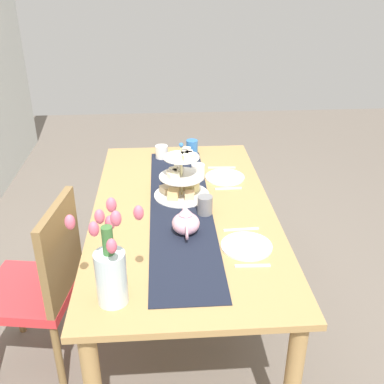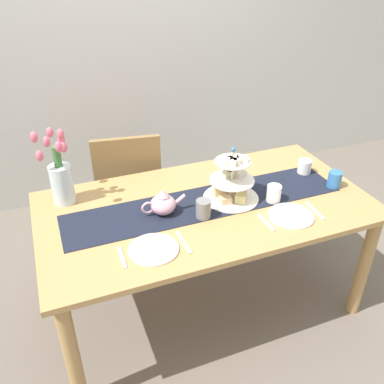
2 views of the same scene
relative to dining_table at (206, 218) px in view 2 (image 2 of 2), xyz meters
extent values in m
plane|color=#6B6056|center=(0.00, 0.00, -0.63)|extent=(8.00, 8.00, 0.00)
cube|color=silver|center=(0.00, 1.56, 0.67)|extent=(6.00, 0.08, 2.60)
cube|color=tan|center=(0.00, 0.00, 0.08)|extent=(1.75, 0.93, 0.03)
cylinder|color=tan|center=(-0.81, -0.39, -0.28)|extent=(0.07, 0.07, 0.69)
cylinder|color=tan|center=(0.81, -0.39, -0.28)|extent=(0.07, 0.07, 0.69)
cylinder|color=tan|center=(-0.81, 0.39, -0.28)|extent=(0.07, 0.07, 0.69)
cylinder|color=tan|center=(0.81, 0.39, -0.28)|extent=(0.07, 0.07, 0.69)
cylinder|color=olive|center=(-0.05, 0.91, -0.42)|extent=(0.04, 0.04, 0.41)
cylinder|color=olive|center=(-0.41, 0.97, -0.42)|extent=(0.04, 0.04, 0.41)
cylinder|color=olive|center=(-0.11, 0.56, -0.42)|extent=(0.04, 0.04, 0.41)
cylinder|color=olive|center=(-0.47, 0.61, -0.42)|extent=(0.04, 0.04, 0.41)
cube|color=red|center=(-0.26, 0.76, -0.19)|extent=(0.48, 0.48, 0.05)
cube|color=olive|center=(-0.29, 0.58, 0.06)|extent=(0.42, 0.10, 0.45)
cube|color=black|center=(0.00, 0.01, 0.10)|extent=(1.51, 0.31, 0.00)
cylinder|color=beige|center=(0.14, 0.00, 0.24)|extent=(0.01, 0.01, 0.28)
cylinder|color=white|center=(0.14, 0.00, 0.10)|extent=(0.30, 0.30, 0.01)
cylinder|color=white|center=(0.14, 0.00, 0.21)|extent=(0.24, 0.24, 0.01)
cylinder|color=white|center=(0.14, 0.00, 0.32)|extent=(0.19, 0.19, 0.01)
cube|color=beige|center=(0.20, 0.01, 0.12)|extent=(0.06, 0.06, 0.04)
cube|color=beige|center=(0.17, 0.08, 0.12)|extent=(0.08, 0.09, 0.04)
cube|color=#E4BE7A|center=(0.10, 0.05, 0.13)|extent=(0.07, 0.06, 0.05)
cube|color=#E8BD8A|center=(0.09, -0.04, 0.12)|extent=(0.06, 0.05, 0.04)
cube|color=#E2D081|center=(0.17, -0.06, 0.13)|extent=(0.08, 0.08, 0.05)
cube|color=silver|center=(0.20, 0.01, 0.23)|extent=(0.06, 0.05, 0.03)
cube|color=beige|center=(0.17, 0.04, 0.23)|extent=(0.07, 0.06, 0.03)
cube|color=silver|center=(0.15, 0.05, 0.23)|extent=(0.04, 0.06, 0.03)
cube|color=beige|center=(0.12, 0.04, 0.23)|extent=(0.06, 0.07, 0.03)
cube|color=beige|center=(0.11, 0.01, 0.34)|extent=(0.06, 0.05, 0.03)
cube|color=beige|center=(0.11, -0.02, 0.34)|extent=(0.06, 0.05, 0.03)
cube|color=#F1DBCB|center=(0.12, -0.04, 0.34)|extent=(0.06, 0.07, 0.03)
cube|color=silver|center=(0.15, -0.03, 0.34)|extent=(0.05, 0.06, 0.03)
cube|color=silver|center=(0.18, -0.03, 0.34)|extent=(0.07, 0.06, 0.03)
sphere|color=#3370B7|center=(0.14, 0.00, 0.39)|extent=(0.02, 0.02, 0.02)
ellipsoid|color=#E5A8BC|center=(-0.24, 0.00, 0.15)|extent=(0.13, 0.13, 0.10)
cone|color=#E5A8BC|center=(-0.24, 0.00, 0.22)|extent=(0.06, 0.06, 0.04)
cylinder|color=#E5A8BC|center=(-0.15, 0.00, 0.16)|extent=(0.07, 0.02, 0.06)
torus|color=#E5A8BC|center=(-0.32, 0.00, 0.15)|extent=(0.07, 0.01, 0.07)
cylinder|color=silver|center=(-0.70, 0.30, 0.20)|extent=(0.12, 0.12, 0.21)
cylinder|color=#3D7538|center=(-0.70, 0.30, 0.36)|extent=(0.04, 0.04, 0.12)
ellipsoid|color=#E5607A|center=(-0.65, 0.29, 0.41)|extent=(0.04, 0.04, 0.06)
ellipsoid|color=#E5607A|center=(-0.66, 0.32, 0.44)|extent=(0.04, 0.04, 0.06)
ellipsoid|color=#E5607A|center=(-0.70, 0.42, 0.45)|extent=(0.04, 0.04, 0.06)
ellipsoid|color=#E5607A|center=(-0.73, 0.34, 0.43)|extent=(0.04, 0.04, 0.06)
ellipsoid|color=#E5607A|center=(-0.77, 0.28, 0.39)|extent=(0.04, 0.04, 0.06)
ellipsoid|color=#E5607A|center=(-0.78, 0.25, 0.50)|extent=(0.04, 0.04, 0.06)
ellipsoid|color=#E5607A|center=(-0.68, 0.19, 0.46)|extent=(0.04, 0.04, 0.06)
ellipsoid|color=#E5607A|center=(-0.66, 0.28, 0.48)|extent=(0.04, 0.04, 0.06)
cylinder|color=white|center=(0.68, 0.10, 0.14)|extent=(0.08, 0.08, 0.08)
cylinder|color=white|center=(-0.37, -0.26, 0.10)|extent=(0.23, 0.23, 0.01)
cube|color=silver|center=(-0.52, -0.26, 0.10)|extent=(0.02, 0.15, 0.01)
cube|color=silver|center=(-0.23, -0.26, 0.10)|extent=(0.02, 0.17, 0.01)
cylinder|color=white|center=(0.35, -0.26, 0.10)|extent=(0.23, 0.23, 0.01)
cube|color=silver|center=(0.21, -0.26, 0.10)|extent=(0.02, 0.15, 0.01)
cube|color=silver|center=(0.50, -0.26, 0.10)|extent=(0.02, 0.17, 0.01)
cylinder|color=slate|center=(-0.06, -0.11, 0.14)|extent=(0.08, 0.08, 0.09)
cylinder|color=white|center=(0.35, -0.10, 0.14)|extent=(0.08, 0.08, 0.09)
cylinder|color=#3370B7|center=(0.74, -0.10, 0.14)|extent=(0.08, 0.08, 0.09)
camera|label=1|loc=(-2.06, 0.10, 1.24)|focal=42.87mm
camera|label=2|loc=(-0.74, -1.68, 1.29)|focal=38.54mm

